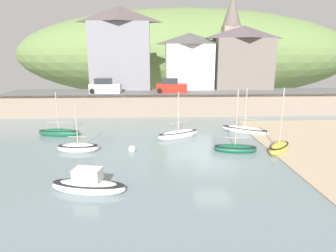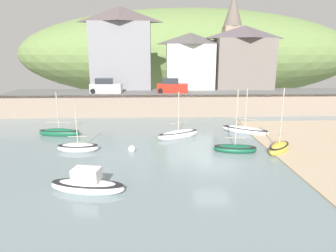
{
  "view_description": "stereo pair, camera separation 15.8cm",
  "coord_description": "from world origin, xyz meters",
  "views": [
    {
      "loc": [
        -4.01,
        -19.13,
        7.45
      ],
      "look_at": [
        -2.86,
        6.08,
        1.3
      ],
      "focal_mm": 31.69,
      "sensor_mm": 36.0,
      "label": 1
    },
    {
      "loc": [
        -3.85,
        -19.13,
        7.45
      ],
      "look_at": [
        -2.86,
        6.08,
        1.3
      ],
      "focal_mm": 31.69,
      "sensor_mm": 36.0,
      "label": 2
    }
  ],
  "objects": [
    {
      "name": "waterfront_building_centre",
      "position": [
        1.14,
        25.2,
        6.49
      ],
      "size": [
        7.13,
        4.68,
        8.04
      ],
      "color": "white",
      "rests_on": "ground"
    },
    {
      "name": "motorboat_with_cabin",
      "position": [
        2.28,
        2.81,
        0.25
      ],
      "size": [
        3.54,
        1.89,
        5.03
      ],
      "rotation": [
        0.0,
        0.0,
        -0.17
      ],
      "color": "#145638",
      "rests_on": "ground"
    },
    {
      "name": "hillside_backdrop",
      "position": [
        4.02,
        55.2,
        7.27
      ],
      "size": [
        80.0,
        44.0,
        20.78
      ],
      "color": "olive",
      "rests_on": "ground"
    },
    {
      "name": "parked_car_near_slipway",
      "position": [
        -10.57,
        20.7,
        3.2
      ],
      "size": [
        4.18,
        1.91,
        1.95
      ],
      "rotation": [
        0.0,
        0.0,
        -0.05
      ],
      "color": "#BCB8BA",
      "rests_on": "ground"
    },
    {
      "name": "waterfront_building_right",
      "position": [
        9.0,
        25.2,
        7.0
      ],
      "size": [
        8.52,
        5.43,
        9.07
      ],
      "color": "slate",
      "rests_on": "ground"
    },
    {
      "name": "parked_car_by_wall",
      "position": [
        -1.73,
        20.7,
        3.2
      ],
      "size": [
        4.22,
        2.0,
        1.95
      ],
      "rotation": [
        0.0,
        0.0,
        -0.08
      ],
      "color": "#AC2519",
      "rests_on": "ground"
    },
    {
      "name": "rowboat_small_beached",
      "position": [
        -7.74,
        -3.72,
        0.37
      ],
      "size": [
        4.44,
        2.12,
        1.52
      ],
      "rotation": [
        0.0,
        0.0,
        -0.19
      ],
      "color": "white",
      "rests_on": "ground"
    },
    {
      "name": "ground",
      "position": [
        1.4,
        -9.56,
        0.16
      ],
      "size": [
        48.0,
        41.0,
        0.61
      ],
      "color": "gray"
    },
    {
      "name": "sailboat_blue_trim",
      "position": [
        -10.07,
        3.45,
        0.26
      ],
      "size": [
        3.29,
        1.42,
        3.83
      ],
      "rotation": [
        0.0,
        0.0,
        -0.04
      ],
      "color": "silver",
      "rests_on": "ground"
    },
    {
      "name": "mooring_buoy",
      "position": [
        -5.82,
        3.13,
        0.18
      ],
      "size": [
        0.59,
        0.59,
        0.59
      ],
      "color": "silver",
      "rests_on": "ground"
    },
    {
      "name": "sailboat_white_hull",
      "position": [
        -12.98,
        8.09,
        0.29
      ],
      "size": [
        4.07,
        1.53,
        4.25
      ],
      "rotation": [
        0.0,
        0.0,
        -0.13
      ],
      "color": "#175537",
      "rests_on": "ground"
    },
    {
      "name": "dinghy_open_wooden",
      "position": [
        5.68,
        2.57,
        0.31
      ],
      "size": [
        2.89,
        3.07,
        5.21
      ],
      "rotation": [
        0.0,
        0.0,
        0.85
      ],
      "color": "gold",
      "rests_on": "ground"
    },
    {
      "name": "waterfront_building_left",
      "position": [
        -8.88,
        25.2,
        8.29
      ],
      "size": [
        8.83,
        4.56,
        11.59
      ],
      "color": "gray",
      "rests_on": "ground"
    },
    {
      "name": "church_with_spire",
      "position": [
        8.2,
        29.2,
        9.67
      ],
      "size": [
        3.0,
        3.0,
        14.09
      ],
      "color": "tan",
      "rests_on": "ground"
    },
    {
      "name": "sailboat_far_left",
      "position": [
        -1.87,
        6.96,
        0.29
      ],
      "size": [
        4.17,
        2.77,
        4.38
      ],
      "rotation": [
        0.0,
        0.0,
        0.47
      ],
      "color": "white",
      "rests_on": "ground"
    },
    {
      "name": "sailboat_nearest_shore",
      "position": [
        4.72,
        8.39,
        0.26
      ],
      "size": [
        4.44,
        3.57,
        4.48
      ],
      "rotation": [
        0.0,
        0.0,
        -0.6
      ],
      "color": "silver",
      "rests_on": "ground"
    },
    {
      "name": "quay_seawall",
      "position": [
        0.0,
        17.5,
        1.36
      ],
      "size": [
        48.0,
        9.4,
        2.4
      ],
      "color": "gray",
      "rests_on": "ground"
    }
  ]
}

